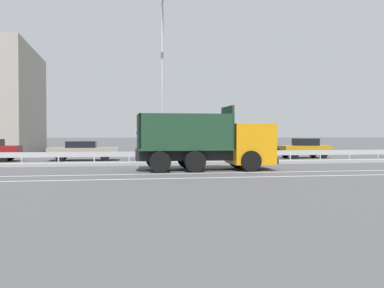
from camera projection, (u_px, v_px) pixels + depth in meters
ground_plane at (190, 168)px, 24.41m from camera, size 320.00×320.00×0.00m
lane_strip_0 at (212, 173)px, 21.43m from camera, size 65.74×0.16×0.01m
lane_strip_1 at (223, 177)px, 19.29m from camera, size 65.74×0.16×0.01m
median_island at (182, 163)px, 27.33m from camera, size 36.16×1.10×0.18m
median_guardrail at (180, 154)px, 28.17m from camera, size 65.74×0.09×0.78m
dump_truck at (221, 146)px, 23.33m from camera, size 7.11×2.83×3.30m
median_road_sign at (142, 145)px, 26.88m from camera, size 0.72×0.16×2.29m
street_lamp_1 at (162, 74)px, 26.96m from camera, size 0.71×2.37×9.86m
parked_car_3 at (83, 150)px, 31.28m from camera, size 4.86×1.94×1.35m
parked_car_4 at (168, 150)px, 32.60m from camera, size 4.74×1.88×1.41m
parked_car_5 at (247, 149)px, 33.09m from camera, size 4.43×2.15×1.42m
parked_car_6 at (304, 148)px, 34.31m from camera, size 3.89×1.97×1.51m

